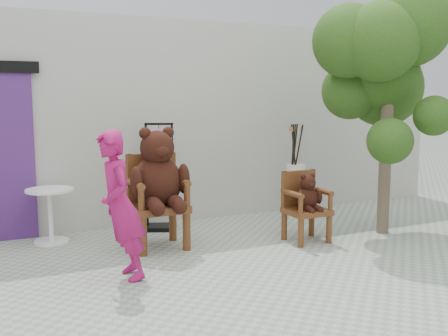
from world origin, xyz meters
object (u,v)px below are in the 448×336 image
object	(u,v)px
person	(121,206)
tree	(382,62)
chair_small	(305,200)
cafe_table	(50,209)
chair_big	(158,181)
display_stand	(160,189)
stool_bucket	(296,175)

from	to	relation	value
person	tree	size ratio (longest dim) A/B	0.46
chair_small	cafe_table	bearing A→B (deg)	156.09
cafe_table	chair_big	bearing A→B (deg)	-34.46
chair_small	chair_big	bearing A→B (deg)	164.00
display_stand	stool_bucket	distance (m)	2.23
chair_small	cafe_table	distance (m)	3.30
display_stand	chair_small	bearing A→B (deg)	-19.19
person	display_stand	xyz separation A→B (m)	(1.02, 1.79, -0.19)
chair_big	tree	xyz separation A→B (m)	(2.99, -0.56, 1.49)
chair_big	chair_small	size ratio (longest dim) A/B	1.66
person	chair_small	bearing A→B (deg)	96.92
cafe_table	stool_bucket	xyz separation A→B (m)	(3.72, -0.01, 0.20)
person	stool_bucket	xyz separation A→B (m)	(3.25, 1.74, -0.13)
display_stand	chair_big	bearing A→B (deg)	-87.04
chair_big	cafe_table	size ratio (longest dim) A/B	2.14
cafe_table	tree	distance (m)	4.78
chair_small	tree	size ratio (longest dim) A/B	0.27
chair_big	display_stand	size ratio (longest dim) A/B	1.00
chair_big	tree	size ratio (longest dim) A/B	0.45
chair_small	display_stand	size ratio (longest dim) A/B	0.60
stool_bucket	tree	distance (m)	2.21
stool_bucket	chair_small	bearing A→B (deg)	-118.27
display_stand	person	bearing A→B (deg)	-96.53
person	chair_big	bearing A→B (deg)	140.78
person	tree	world-z (taller)	tree
chair_big	person	distance (m)	1.18
cafe_table	tree	world-z (taller)	tree
person	cafe_table	distance (m)	1.85
chair_small	display_stand	xyz separation A→B (m)	(-1.52, 1.38, 0.04)
tree	display_stand	bearing A→B (deg)	152.24
stool_bucket	tree	xyz separation A→B (m)	(0.45, -1.36, 1.69)
chair_small	person	world-z (taller)	person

